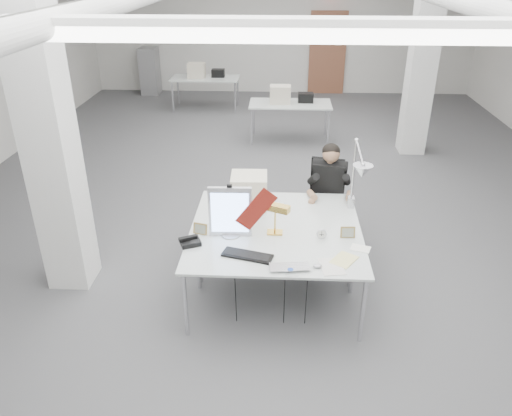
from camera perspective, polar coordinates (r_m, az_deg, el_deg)
The scene contains 23 objects.
room_shell at distance 7.00m, azimuth 3.03°, elevation 13.27°, with size 10.04×14.04×3.24m.
desk_main at distance 4.91m, azimuth 2.17°, elevation -5.02°, with size 1.80×0.90×0.03m, color silver.
desk_second at distance 5.70m, azimuth 2.34°, elevation -0.24°, with size 1.80×0.90×0.03m, color silver.
bg_desk_a at distance 10.02m, azimuth 3.94°, elevation 11.79°, with size 1.60×0.80×0.03m, color silver.
bg_desk_b at distance 12.29m, azimuth -5.83°, elevation 14.54°, with size 1.60×0.80×0.03m, color silver.
filing_cabinet at distance 14.05m, azimuth -12.04°, elevation 15.07°, with size 0.45×0.55×1.20m, color gray.
office_chair at distance 6.37m, azimuth 8.15°, elevation 0.78°, with size 0.55×0.55×1.13m, color black, non-canonical shape.
seated_person at distance 6.19m, azimuth 8.38°, elevation 3.38°, with size 0.52×0.65×0.98m, color black, non-canonical shape.
monitor at distance 5.04m, azimuth -2.98°, elevation -0.44°, with size 0.44×0.04×0.54m, color silver.
pennant at distance 4.97m, azimuth 0.05°, elevation -0.14°, with size 0.45×0.01×0.19m, color maroon.
keyboard at distance 4.81m, azimuth -0.99°, elevation -5.45°, with size 0.49×0.16×0.02m, color black.
laptop at distance 4.59m, azimuth 3.95°, elevation -7.18°, with size 0.37×0.24×0.03m, color #AEAEB3.
mouse at distance 4.68m, azimuth 7.03°, elevation -6.59°, with size 0.09×0.06×0.04m, color #ACABB0.
bankers_lamp at distance 5.11m, azimuth 2.20°, elevation -1.08°, with size 0.33×0.13×0.37m, color gold, non-canonical shape.
desk_phone at distance 5.04m, azimuth -7.53°, elevation -3.87°, with size 0.19×0.17×0.05m, color black.
picture_frame_left at distance 5.19m, azimuth -6.39°, elevation -2.36°, with size 0.15×0.01×0.12m, color #AA8949.
picture_frame_right at distance 5.18m, azimuth 10.44°, elevation -2.74°, with size 0.15×0.01×0.12m, color olive.
desk_clock at distance 5.13m, azimuth 7.50°, elevation -2.94°, with size 0.10×0.10×0.03m, color silver.
paper_stack_a at distance 4.72m, azimuth 8.64°, elevation -6.61°, with size 0.21×0.30×0.01m, color silver.
paper_stack_b at distance 4.83m, azimuth 10.03°, elevation -5.84°, with size 0.19×0.26×0.01m, color #F2E890.
paper_stack_c at distance 5.04m, azimuth 11.86°, elevation -4.53°, with size 0.19×0.13×0.01m, color white.
beige_monitor at distance 5.67m, azimuth -0.79°, elevation 1.96°, with size 0.41×0.38×0.38m, color beige.
architect_lamp at distance 5.45m, azimuth 11.38°, elevation 2.78°, with size 0.22×0.63×0.81m, color #BBBABF, non-canonical shape.
Camera 1 is at (0.03, -6.67, 3.33)m, focal length 35.00 mm.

